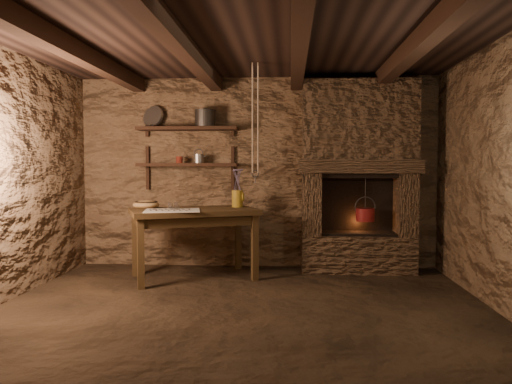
# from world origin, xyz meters

# --- Properties ---
(floor) EXTENTS (4.50, 4.50, 0.00)m
(floor) POSITION_xyz_m (0.00, 0.00, 0.00)
(floor) COLOR black
(floor) RESTS_ON ground
(back_wall) EXTENTS (4.50, 0.04, 2.40)m
(back_wall) POSITION_xyz_m (0.00, 2.00, 1.20)
(back_wall) COLOR #4F3825
(back_wall) RESTS_ON floor
(front_wall) EXTENTS (4.50, 0.04, 2.40)m
(front_wall) POSITION_xyz_m (0.00, -2.00, 1.20)
(front_wall) COLOR #4F3825
(front_wall) RESTS_ON floor
(right_wall) EXTENTS (0.04, 4.00, 2.40)m
(right_wall) POSITION_xyz_m (2.25, 0.00, 1.20)
(right_wall) COLOR #4F3825
(right_wall) RESTS_ON floor
(ceiling) EXTENTS (4.50, 4.00, 0.04)m
(ceiling) POSITION_xyz_m (0.00, 0.00, 2.40)
(ceiling) COLOR black
(ceiling) RESTS_ON back_wall
(beam_far_left) EXTENTS (0.14, 3.95, 0.16)m
(beam_far_left) POSITION_xyz_m (-1.50, 0.00, 2.31)
(beam_far_left) COLOR black
(beam_far_left) RESTS_ON ceiling
(beam_mid_left) EXTENTS (0.14, 3.95, 0.16)m
(beam_mid_left) POSITION_xyz_m (-0.50, 0.00, 2.31)
(beam_mid_left) COLOR black
(beam_mid_left) RESTS_ON ceiling
(beam_mid_right) EXTENTS (0.14, 3.95, 0.16)m
(beam_mid_right) POSITION_xyz_m (0.50, 0.00, 2.31)
(beam_mid_right) COLOR black
(beam_mid_right) RESTS_ON ceiling
(beam_far_right) EXTENTS (0.14, 3.95, 0.16)m
(beam_far_right) POSITION_xyz_m (1.50, 0.00, 2.31)
(beam_far_right) COLOR black
(beam_far_right) RESTS_ON ceiling
(shelf_lower) EXTENTS (1.25, 0.30, 0.04)m
(shelf_lower) POSITION_xyz_m (-0.85, 1.84, 1.30)
(shelf_lower) COLOR black
(shelf_lower) RESTS_ON back_wall
(shelf_upper) EXTENTS (1.25, 0.30, 0.04)m
(shelf_upper) POSITION_xyz_m (-0.85, 1.84, 1.75)
(shelf_upper) COLOR black
(shelf_upper) RESTS_ON back_wall
(hearth) EXTENTS (1.43, 0.51, 2.30)m
(hearth) POSITION_xyz_m (1.25, 1.77, 1.23)
(hearth) COLOR #39281C
(hearth) RESTS_ON floor
(work_table) EXTENTS (1.59, 1.27, 0.80)m
(work_table) POSITION_xyz_m (-0.67, 1.27, 0.43)
(work_table) COLOR #392713
(work_table) RESTS_ON floor
(linen_cloth) EXTENTS (0.67, 0.58, 0.01)m
(linen_cloth) POSITION_xyz_m (-0.86, 1.02, 0.80)
(linen_cloth) COLOR silver
(linen_cloth) RESTS_ON work_table
(pewter_cutlery_row) EXTENTS (0.52, 0.28, 0.01)m
(pewter_cutlery_row) POSITION_xyz_m (-0.86, 1.00, 0.81)
(pewter_cutlery_row) COLOR gray
(pewter_cutlery_row) RESTS_ON linen_cloth
(drinking_glasses) EXTENTS (0.19, 0.06, 0.08)m
(drinking_glasses) POSITION_xyz_m (-0.84, 1.13, 0.84)
(drinking_glasses) COLOR silver
(drinking_glasses) RESTS_ON linen_cloth
(stoneware_jug) EXTENTS (0.17, 0.17, 0.46)m
(stoneware_jug) POSITION_xyz_m (-0.20, 1.56, 0.99)
(stoneware_jug) COLOR olive
(stoneware_jug) RESTS_ON work_table
(wooden_bowl) EXTENTS (0.35, 0.35, 0.11)m
(wooden_bowl) POSITION_xyz_m (-1.25, 1.37, 0.83)
(wooden_bowl) COLOR #A87E49
(wooden_bowl) RESTS_ON work_table
(iron_stockpot) EXTENTS (0.31, 0.31, 0.19)m
(iron_stockpot) POSITION_xyz_m (-0.63, 1.84, 1.87)
(iron_stockpot) COLOR #2D2A28
(iron_stockpot) RESTS_ON shelf_upper
(tin_pan) EXTENTS (0.31, 0.22, 0.28)m
(tin_pan) POSITION_xyz_m (-1.31, 1.94, 1.91)
(tin_pan) COLOR #969591
(tin_pan) RESTS_ON shelf_upper
(small_kettle) EXTENTS (0.20, 0.17, 0.17)m
(small_kettle) POSITION_xyz_m (-0.71, 1.84, 1.38)
(small_kettle) COLOR #969591
(small_kettle) RESTS_ON shelf_lower
(rusty_tin) EXTENTS (0.09, 0.09, 0.08)m
(rusty_tin) POSITION_xyz_m (-0.96, 1.84, 1.36)
(rusty_tin) COLOR #551711
(rusty_tin) RESTS_ON shelf_lower
(red_pot) EXTENTS (0.28, 0.28, 0.54)m
(red_pot) POSITION_xyz_m (1.33, 1.72, 0.71)
(red_pot) COLOR maroon
(red_pot) RESTS_ON hearth
(hanging_ropes) EXTENTS (0.08, 0.08, 1.20)m
(hanging_ropes) POSITION_xyz_m (0.05, 1.05, 1.80)
(hanging_ropes) COLOR tan
(hanging_ropes) RESTS_ON ceiling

